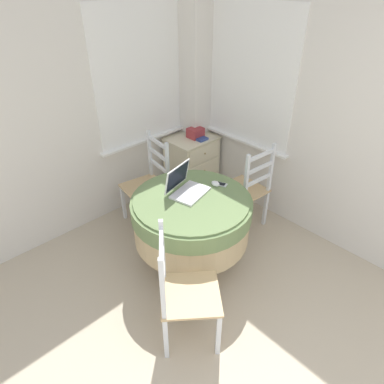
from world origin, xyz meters
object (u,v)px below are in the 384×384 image
(round_dining_table, at_px, (191,216))
(corner_cabinet, at_px, (192,163))
(dining_chair_camera_near, at_px, (184,293))
(book_on_cabinet, at_px, (198,137))
(laptop, at_px, (186,187))
(computer_mouse, at_px, (216,184))
(cell_phone, at_px, (221,184))
(dining_chair_near_right_window, at_px, (246,190))
(dining_chair_near_back_window, at_px, (149,184))
(storage_box, at_px, (195,133))

(round_dining_table, height_order, corner_cabinet, round_dining_table)
(dining_chair_camera_near, distance_m, book_on_cabinet, 2.16)
(laptop, distance_m, dining_chair_camera_near, 0.98)
(computer_mouse, height_order, book_on_cabinet, computer_mouse)
(cell_phone, relative_size, corner_cabinet, 0.18)
(computer_mouse, bearing_deg, dining_chair_near_right_window, 0.95)
(round_dining_table, height_order, laptop, laptop)
(laptop, distance_m, computer_mouse, 0.30)
(dining_chair_near_back_window, height_order, book_on_cabinet, dining_chair_near_back_window)
(dining_chair_near_back_window, relative_size, storage_box, 5.71)
(dining_chair_near_back_window, relative_size, dining_chair_near_right_window, 1.00)
(computer_mouse, height_order, storage_box, storage_box)
(laptop, bearing_deg, computer_mouse, -22.29)
(laptop, xyz_separation_m, cell_phone, (0.32, -0.13, -0.05))
(dining_chair_camera_near, relative_size, corner_cabinet, 1.39)
(laptop, relative_size, storage_box, 2.28)
(computer_mouse, bearing_deg, corner_cabinet, 57.52)
(round_dining_table, relative_size, book_on_cabinet, 4.92)
(round_dining_table, height_order, dining_chair_near_back_window, dining_chair_near_back_window)
(storage_box, distance_m, book_on_cabinet, 0.07)
(computer_mouse, distance_m, dining_chair_camera_near, 1.11)
(laptop, height_order, book_on_cabinet, laptop)
(dining_chair_camera_near, bearing_deg, storage_box, 43.79)
(dining_chair_near_right_window, height_order, storage_box, dining_chair_near_right_window)
(laptop, relative_size, corner_cabinet, 0.56)
(corner_cabinet, height_order, book_on_cabinet, book_on_cabinet)
(laptop, bearing_deg, corner_cabinet, 44.06)
(laptop, relative_size, dining_chair_near_back_window, 0.40)
(book_on_cabinet, bearing_deg, cell_phone, -123.43)
(dining_chair_camera_near, height_order, corner_cabinet, dining_chair_camera_near)
(laptop, height_order, cell_phone, laptop)
(cell_phone, xyz_separation_m, corner_cabinet, (0.57, 1.00, -0.38))
(dining_chair_near_right_window, distance_m, storage_box, 1.01)
(dining_chair_camera_near, bearing_deg, dining_chair_near_right_window, 21.67)
(dining_chair_camera_near, bearing_deg, corner_cabinet, 44.99)
(round_dining_table, xyz_separation_m, storage_box, (0.97, 0.95, 0.22))
(round_dining_table, relative_size, storage_box, 6.24)
(dining_chair_near_right_window, bearing_deg, dining_chair_near_back_window, 130.81)
(dining_chair_near_right_window, distance_m, corner_cabinet, 0.99)
(round_dining_table, bearing_deg, laptop, 73.30)
(cell_phone, relative_size, storage_box, 0.73)
(computer_mouse, bearing_deg, dining_chair_near_back_window, 103.00)
(laptop, bearing_deg, storage_box, 41.99)
(cell_phone, relative_size, dining_chair_camera_near, 0.13)
(laptop, height_order, dining_chair_near_right_window, dining_chair_near_right_window)
(dining_chair_near_right_window, xyz_separation_m, storage_box, (0.16, 0.95, 0.31))
(dining_chair_near_back_window, bearing_deg, book_on_cabinet, 6.55)
(storage_box, bearing_deg, computer_mouse, -124.77)
(dining_chair_near_back_window, distance_m, corner_cabinet, 0.84)
(corner_cabinet, height_order, storage_box, storage_box)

